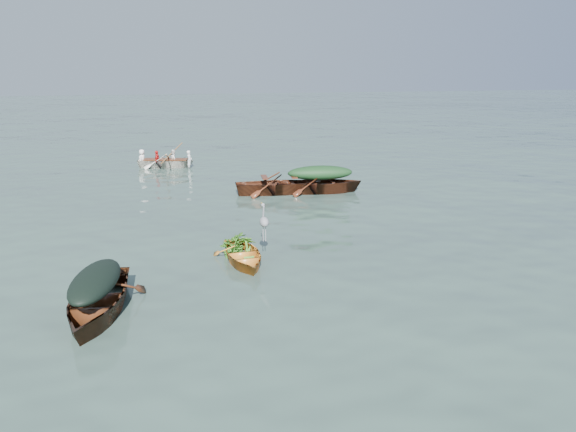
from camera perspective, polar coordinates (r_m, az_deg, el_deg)
name	(u,v)px	position (r m, az deg, el deg)	size (l,w,h in m)	color
ground	(294,247)	(14.58, 0.66, -3.13)	(140.00, 140.00, 0.00)	#384E45
yellow_dinghy	(243,263)	(13.49, -4.59, -4.74)	(1.19, 2.74, 0.71)	orange
dark_covered_boat	(98,314)	(11.43, -18.71, -9.44)	(1.47, 3.96, 1.01)	#451E10
green_tarp_boat	(320,193)	(20.56, 3.25, 2.40)	(1.34, 4.32, 1.00)	#502212
open_wooden_boat	(279,194)	(20.37, -0.92, 2.29)	(1.36, 4.37, 1.02)	#572815
rowed_boat	(166,167)	(25.99, -12.27, 4.84)	(1.06, 3.54, 0.80)	silver
dark_tarp_cover	(95,280)	(11.16, -19.02, -6.15)	(0.81, 2.18, 0.40)	black
green_tarp_cover	(320,172)	(20.40, 3.29, 4.48)	(0.74, 2.38, 0.52)	#153317
thwart_benches	(279,179)	(20.25, -0.92, 3.75)	(0.81, 2.18, 0.04)	#471E10
heron	(264,227)	(13.41, -2.43, -1.16)	(0.28, 0.40, 0.92)	gray
dinghy_weeds	(238,230)	(13.80, -5.07, -1.42)	(0.70, 0.90, 0.60)	#33741E
rowers	(165,150)	(25.86, -12.37, 6.54)	(0.95, 2.48, 0.76)	silver
oars	(166,158)	(25.92, -12.33, 5.78)	(2.60, 0.60, 0.06)	brown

